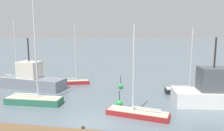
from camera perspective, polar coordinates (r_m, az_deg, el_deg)
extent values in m
plane|color=slate|center=(16.73, -5.57, -15.14)|extent=(600.00, 600.00, 0.00)
cylinder|color=#423323|center=(14.73, -7.82, -17.24)|extent=(0.24, 0.24, 0.66)
cube|color=black|center=(25.40, 19.40, -6.60)|extent=(4.68, 1.63, 0.53)
cube|color=beige|center=(25.32, 19.43, -5.97)|extent=(4.49, 1.51, 0.04)
cylinder|color=silver|center=(24.81, 20.65, 1.60)|extent=(0.11, 0.11, 6.79)
cylinder|color=silver|center=(25.10, 17.98, -5.26)|extent=(2.07, 0.21, 0.09)
cube|color=maroon|center=(28.70, -10.33, -4.54)|extent=(4.22, 2.27, 0.48)
cube|color=beige|center=(28.64, -10.34, -4.04)|extent=(4.04, 2.15, 0.04)
cylinder|color=silver|center=(28.06, -9.87, 3.50)|extent=(0.10, 0.10, 7.57)
cylinder|color=silver|center=(28.59, -11.56, -3.42)|extent=(1.78, 0.69, 0.08)
cube|color=gray|center=(32.98, -24.68, -3.43)|extent=(4.59, 1.56, 0.54)
cube|color=beige|center=(32.93, -24.71, -2.94)|extent=(4.41, 1.45, 0.04)
cylinder|color=silver|center=(32.18, -24.68, 4.06)|extent=(0.11, 0.11, 8.10)
cylinder|color=silver|center=(33.29, -25.61, -2.30)|extent=(2.02, 0.30, 0.09)
cube|color=maroon|center=(17.87, 6.95, -12.83)|extent=(5.31, 2.46, 0.43)
cube|color=beige|center=(17.78, 6.96, -12.12)|extent=(5.08, 2.30, 0.04)
cylinder|color=silver|center=(16.96, 5.84, -0.84)|extent=(0.12, 0.12, 7.04)
cylinder|color=silver|center=(17.51, 9.38, -11.36)|extent=(2.27, 0.59, 0.10)
cube|color=#2D6B51|center=(21.96, -20.33, -8.92)|extent=(5.44, 1.61, 0.62)
cube|color=beige|center=(21.87, -20.37, -8.09)|extent=(5.23, 1.48, 0.04)
cylinder|color=silver|center=(20.81, -20.06, 5.15)|extent=(0.13, 0.13, 10.07)
cylinder|color=silver|center=(22.17, -22.21, -7.09)|extent=(2.44, 0.13, 0.10)
cube|color=white|center=(22.52, 26.38, -7.83)|extent=(8.22, 3.58, 1.38)
cube|color=#4C5156|center=(21.96, 25.73, -3.36)|extent=(2.79, 2.38, 2.21)
cylinder|color=#262626|center=(21.61, 26.17, 3.14)|extent=(0.16, 0.16, 2.79)
cube|color=gray|center=(27.92, -20.61, -4.47)|extent=(8.49, 3.80, 1.31)
cube|color=silver|center=(27.86, -21.45, -1.05)|extent=(2.88, 2.30, 2.02)
cylinder|color=#262626|center=(27.58, -21.73, 3.97)|extent=(0.16, 0.16, 2.87)
sphere|color=green|center=(19.89, 1.97, -10.20)|extent=(0.62, 0.62, 0.62)
cylinder|color=black|center=(19.66, 1.99, -8.15)|extent=(0.06, 0.06, 0.86)
sphere|color=green|center=(26.20, 2.35, -5.57)|extent=(0.58, 0.58, 0.58)
cylinder|color=black|center=(26.02, 2.37, -3.89)|extent=(0.06, 0.06, 0.99)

